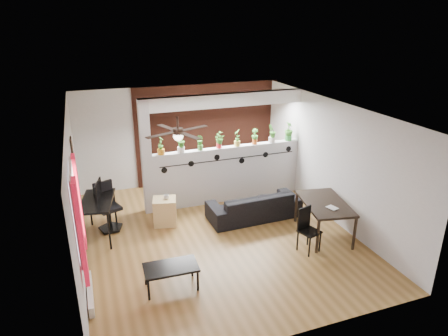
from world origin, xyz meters
TOP-DOWN VIEW (x-y plane):
  - room_shell at (0.00, 0.00)m, footprint 6.30×7.10m
  - partition_wall at (0.80, 1.50)m, footprint 3.60×0.18m
  - ceiling_header at (0.80, 1.50)m, footprint 3.60×0.18m
  - pier_column at (-1.11, 1.50)m, footprint 0.22×0.20m
  - brick_panel at (0.80, 2.97)m, footprint 3.90×0.05m
  - vine_decal at (0.80, 1.40)m, footprint 3.31×0.01m
  - window_assembly at (-2.56, -1.20)m, footprint 0.09×1.30m
  - baseboard_heater at (-2.54, -1.20)m, footprint 0.08×1.00m
  - corkboard at (-2.58, 0.95)m, footprint 0.03×0.60m
  - framed_art at (-2.58, 0.90)m, footprint 0.03×0.34m
  - ceiling_fan at (-0.80, -0.30)m, footprint 1.19×1.19m
  - potted_plant_0 at (-0.78, 1.50)m, footprint 0.21×0.25m
  - potted_plant_1 at (-0.33, 1.50)m, footprint 0.28×0.30m
  - potted_plant_2 at (0.12, 1.50)m, footprint 0.20×0.22m
  - potted_plant_3 at (0.57, 1.50)m, footprint 0.19×0.21m
  - potted_plant_4 at (1.03, 1.50)m, footprint 0.24×0.26m
  - potted_plant_5 at (1.48, 1.50)m, footprint 0.20×0.18m
  - potted_plant_6 at (1.93, 1.50)m, footprint 0.24×0.20m
  - potted_plant_7 at (2.38, 1.50)m, footprint 0.29×0.30m
  - sofa at (1.02, 0.44)m, footprint 1.96×0.81m
  - cube_shelf at (-0.90, 0.81)m, footprint 0.57×0.53m
  - cup at (-0.85, 0.81)m, footprint 0.14×0.14m
  - computer_desk at (-2.25, 0.73)m, footprint 0.80×1.22m
  - monitor at (-2.25, 0.88)m, footprint 0.32×0.12m
  - office_chair at (-2.06, 1.00)m, footprint 0.55×0.55m
  - dining_table at (2.03, -0.74)m, footprint 1.05×1.47m
  - book at (1.93, -1.04)m, footprint 0.20×0.24m
  - folding_chair at (1.41, -1.11)m, footprint 0.44×0.44m
  - coffee_table at (-1.27, -1.38)m, footprint 0.89×0.52m

SIDE VIEW (x-z plane):
  - baseboard_heater at x=-2.54m, z-range 0.00..0.18m
  - sofa at x=1.02m, z-range 0.00..0.57m
  - cube_shelf at x=-0.90m, z-range 0.00..0.59m
  - coffee_table at x=-1.27m, z-range 0.16..0.57m
  - office_chair at x=-2.06m, z-range -0.06..0.95m
  - folding_chair at x=1.41m, z-range 0.08..0.95m
  - cup at x=-0.85m, z-range 0.59..0.68m
  - dining_table at x=2.03m, z-range 0.29..1.02m
  - partition_wall at x=0.80m, z-range 0.00..1.35m
  - computer_desk at x=-2.25m, z-range 0.33..1.15m
  - book at x=1.93m, z-range 0.73..0.75m
  - monitor at x=-2.25m, z-range 0.82..0.99m
  - vine_decal at x=0.80m, z-range 0.93..1.23m
  - room_shell at x=0.00m, z-range -0.15..2.75m
  - pier_column at x=-1.11m, z-range 0.00..2.60m
  - brick_panel at x=0.80m, z-range 0.00..2.60m
  - corkboard at x=-2.58m, z-range 1.12..1.58m
  - window_assembly at x=-2.56m, z-range 0.73..2.28m
  - potted_plant_2 at x=0.12m, z-range 1.36..1.72m
  - potted_plant_5 at x=1.48m, z-range 1.36..1.73m
  - potted_plant_3 at x=0.57m, z-range 1.36..1.73m
  - potted_plant_4 at x=1.03m, z-range 1.36..1.77m
  - potted_plant_6 at x=1.93m, z-range 1.36..1.80m
  - potted_plant_0 at x=-0.78m, z-range 1.36..1.81m
  - potted_plant_1 at x=-0.33m, z-range 1.36..1.82m
  - potted_plant_7 at x=2.38m, z-range 1.36..1.82m
  - framed_art at x=-2.58m, z-range 1.63..2.07m
  - ceiling_fan at x=-0.80m, z-range 2.10..2.53m
  - ceiling_header at x=0.80m, z-range 2.30..2.60m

